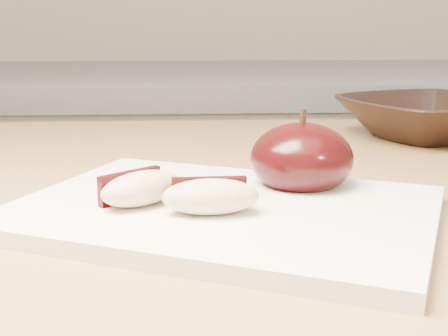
{
  "coord_description": "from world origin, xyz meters",
  "views": [
    {
      "loc": [
        -0.02,
        -0.02,
        1.03
      ],
      "look_at": [
        0.0,
        0.39,
        0.94
      ],
      "focal_mm": 50.0,
      "sensor_mm": 36.0,
      "label": 1
    }
  ],
  "objects": [
    {
      "name": "back_cabinet",
      "position": [
        0.0,
        1.2,
        0.47
      ],
      "size": [
        2.4,
        0.62,
        0.94
      ],
      "color": "silver",
      "rests_on": "ground"
    },
    {
      "name": "apple_wedge_a",
      "position": [
        -0.05,
        0.39,
        0.92
      ],
      "size": [
        0.07,
        0.06,
        0.02
      ],
      "rotation": [
        0.0,
        0.0,
        0.72
      ],
      "color": "beige",
      "rests_on": "cutting_board"
    },
    {
      "name": "apple_wedge_b",
      "position": [
        -0.01,
        0.37,
        0.92
      ],
      "size": [
        0.06,
        0.03,
        0.02
      ],
      "rotation": [
        0.0,
        0.0,
        0.03
      ],
      "color": "beige",
      "rests_on": "cutting_board"
    },
    {
      "name": "apple_half",
      "position": [
        0.07,
        0.44,
        0.93
      ],
      "size": [
        0.1,
        0.1,
        0.07
      ],
      "rotation": [
        0.0,
        0.0,
        0.33
      ],
      "color": "black",
      "rests_on": "cutting_board"
    },
    {
      "name": "cutting_board",
      "position": [
        0.0,
        0.39,
        0.91
      ],
      "size": [
        0.34,
        0.3,
        0.01
      ],
      "primitive_type": "cube",
      "rotation": [
        0.0,
        0.0,
        -0.43
      ],
      "color": "white",
      "rests_on": "island_counter"
    },
    {
      "name": "bowl",
      "position": [
        0.26,
        0.68,
        0.92
      ],
      "size": [
        0.25,
        0.25,
        0.05
      ],
      "primitive_type": "imported",
      "rotation": [
        0.0,
        0.0,
        0.36
      ],
      "color": "black",
      "rests_on": "island_counter"
    }
  ]
}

